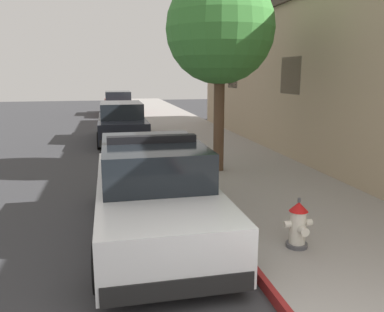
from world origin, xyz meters
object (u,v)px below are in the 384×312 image
object	(u,v)px
fire_hydrant	(298,225)
street_tree	(220,30)
parked_car_silver_ahead	(122,123)
police_cruiser	(153,191)
parked_car_dark_far	(118,104)

from	to	relation	value
fire_hydrant	street_tree	xyz separation A→B (m)	(0.18, 4.87, 3.28)
street_tree	parked_car_silver_ahead	bearing A→B (deg)	110.18
police_cruiser	street_tree	bearing A→B (deg)	58.33
parked_car_dark_far	fire_hydrant	distance (m)	22.04
police_cruiser	parked_car_dark_far	size ratio (longest dim) A/B	1.00
police_cruiser	fire_hydrant	distance (m)	2.42
police_cruiser	parked_car_silver_ahead	world-z (taller)	police_cruiser
parked_car_silver_ahead	parked_car_dark_far	xyz separation A→B (m)	(0.18, 10.82, 0.00)
parked_car_dark_far	street_tree	xyz separation A→B (m)	(2.12, -17.09, 3.04)
police_cruiser	parked_car_silver_ahead	bearing A→B (deg)	90.89
parked_car_silver_ahead	fire_hydrant	xyz separation A→B (m)	(2.13, -11.14, -0.24)
fire_hydrant	police_cruiser	bearing A→B (deg)	145.12
parked_car_silver_ahead	parked_car_dark_far	size ratio (longest dim) A/B	1.00
police_cruiser	parked_car_dark_far	xyz separation A→B (m)	(0.03, 20.57, -0.00)
police_cruiser	fire_hydrant	bearing A→B (deg)	-34.88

